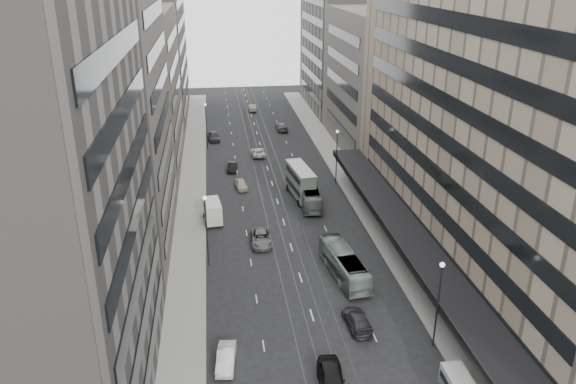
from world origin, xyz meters
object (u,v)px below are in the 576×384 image
bus_near (344,264)px  sedan_0 (331,378)px  double_decker (301,181)px  panel_van (213,211)px  sedan_2 (261,238)px  bus_far (310,194)px  sedan_1 (226,358)px

bus_near → sedan_0: size_ratio=2.06×
double_decker → sedan_0: bearing=-102.5°
panel_van → sedan_2: size_ratio=0.90×
bus_far → sedan_2: (-7.78, -11.29, -0.69)m
double_decker → sedan_1: double_decker is taller
sedan_2 → bus_far: bearing=57.0°
sedan_0 → sedan_2: size_ratio=0.97×
double_decker → sedan_0: double_decker is taller
bus_far → sedan_0: 36.82m
double_decker → sedan_1: (-11.78, -35.17, -1.74)m
panel_van → sedan_2: panel_van is taller
panel_van → bus_near: bearing=-54.8°
sedan_0 → sedan_1: sedan_0 is taller
bus_far → panel_van: size_ratio=2.18×
bus_near → panel_van: bus_near is taller
sedan_1 → bus_near: bearing=51.4°
panel_van → sedan_2: (5.63, -6.93, -0.83)m
bus_far → sedan_0: size_ratio=2.02×
bus_far → sedan_1: (-12.67, -32.75, -0.73)m
sedan_2 → sedan_0: bearing=-81.1°
bus_near → sedan_2: bus_near is taller
bus_near → sedan_2: size_ratio=1.99×
bus_far → double_decker: double_decker is taller
panel_van → bus_far: bearing=11.8°
bus_near → panel_van: bearing=-55.4°
bus_far → panel_van: 14.11m
bus_far → sedan_0: bus_far is taller
double_decker → panel_van: (-12.52, -6.77, -0.87)m
bus_near → bus_far: bus_near is taller
bus_near → sedan_0: bearing=67.1°
sedan_1 → bus_far: bearing=75.4°
panel_van → sedan_0: size_ratio=0.93×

